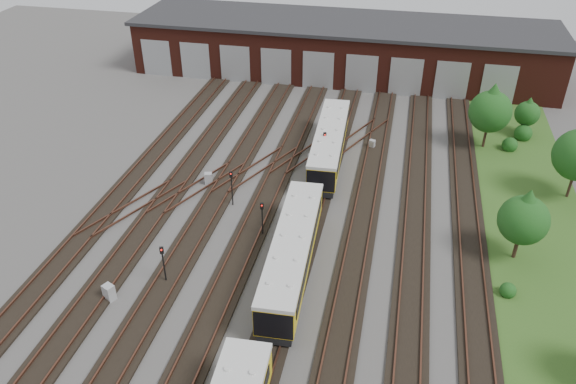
# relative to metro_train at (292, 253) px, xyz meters

# --- Properties ---
(ground) EXTENTS (120.00, 120.00, 0.00)m
(ground) POSITION_rel_metro_train_xyz_m (-2.00, -1.18, -1.77)
(ground) COLOR #454340
(ground) RESTS_ON ground
(track_network) EXTENTS (30.40, 70.00, 0.33)m
(track_network) POSITION_rel_metro_train_xyz_m (-2.17, -0.59, -1.66)
(track_network) COLOR black
(track_network) RESTS_ON ground
(maintenance_shed) EXTENTS (51.00, 12.50, 6.35)m
(maintenance_shed) POSITION_rel_metro_train_xyz_m (-2.01, 38.80, 1.43)
(maintenance_shed) COLOR #4C1B13
(maintenance_shed) RESTS_ON ground
(grass_verge) EXTENTS (8.00, 55.00, 0.05)m
(grass_verge) POSITION_rel_metro_train_xyz_m (17.00, 8.82, -1.75)
(grass_verge) COLOR #2B521B
(grass_verge) RESTS_ON ground
(metro_train) EXTENTS (3.11, 45.72, 2.81)m
(metro_train) POSITION_rel_metro_train_xyz_m (0.00, 0.00, 0.00)
(metro_train) COLOR black
(metro_train) RESTS_ON ground
(signal_mast_0) EXTENTS (0.29, 0.28, 2.95)m
(signal_mast_0) POSITION_rel_metro_train_xyz_m (-8.06, -2.72, 0.13)
(signal_mast_0) COLOR black
(signal_mast_0) RESTS_ON ground
(signal_mast_1) EXTENTS (0.26, 0.25, 3.11)m
(signal_mast_1) POSITION_rel_metro_train_xyz_m (-6.45, 7.12, 0.21)
(signal_mast_1) COLOR black
(signal_mast_1) RESTS_ON ground
(signal_mast_2) EXTENTS (0.31, 0.30, 3.41)m
(signal_mast_2) POSITION_rel_metro_train_xyz_m (-0.30, 14.81, 0.42)
(signal_mast_2) COLOR black
(signal_mast_2) RESTS_ON ground
(signal_mast_3) EXTENTS (0.27, 0.26, 2.89)m
(signal_mast_3) POSITION_rel_metro_train_xyz_m (-3.06, 3.69, 0.09)
(signal_mast_3) COLOR black
(signal_mast_3) RESTS_ON ground
(relay_cabinet_0) EXTENTS (0.85, 0.80, 1.13)m
(relay_cabinet_0) POSITION_rel_metro_train_xyz_m (-10.94, -5.02, -1.20)
(relay_cabinet_0) COLOR #A6A8AB
(relay_cabinet_0) RESTS_ON ground
(relay_cabinet_1) EXTENTS (0.73, 0.66, 1.03)m
(relay_cabinet_1) POSITION_rel_metro_train_xyz_m (-9.44, 9.80, -1.26)
(relay_cabinet_1) COLOR #A6A8AB
(relay_cabinet_1) RESTS_ON ground
(relay_cabinet_2) EXTENTS (0.70, 0.63, 0.98)m
(relay_cabinet_2) POSITION_rel_metro_train_xyz_m (-0.27, 7.91, -1.28)
(relay_cabinet_2) COLOR #A6A8AB
(relay_cabinet_2) RESTS_ON ground
(relay_cabinet_3) EXTENTS (0.75, 0.69, 1.03)m
(relay_cabinet_3) POSITION_rel_metro_train_xyz_m (-1.42, 14.90, -1.25)
(relay_cabinet_3) COLOR #A6A8AB
(relay_cabinet_3) RESTS_ON ground
(relay_cabinet_4) EXTENTS (0.63, 0.57, 0.86)m
(relay_cabinet_4) POSITION_rel_metro_train_xyz_m (3.62, 19.27, -1.34)
(relay_cabinet_4) COLOR #A6A8AB
(relay_cabinet_4) RESTS_ON ground
(tree_0) EXTENTS (3.90, 3.90, 6.47)m
(tree_0) POSITION_rel_metro_train_xyz_m (14.00, 21.84, 2.38)
(tree_0) COLOR #352118
(tree_0) RESTS_ON ground
(tree_1) EXTENTS (2.40, 2.40, 3.98)m
(tree_1) POSITION_rel_metro_train_xyz_m (18.03, 25.44, 0.79)
(tree_1) COLOR #352118
(tree_1) RESTS_ON ground
(tree_3) EXTENTS (3.43, 3.43, 5.68)m
(tree_3) POSITION_rel_metro_train_xyz_m (14.95, 5.03, 1.88)
(tree_3) COLOR #352118
(tree_3) RESTS_ON ground
(bush_0) EXTENTS (1.07, 1.07, 1.07)m
(bush_0) POSITION_rel_metro_train_xyz_m (14.10, 0.92, -1.24)
(bush_0) COLOR #194B15
(bush_0) RESTS_ON ground
(bush_1) EXTENTS (1.45, 1.45, 1.45)m
(bush_1) POSITION_rel_metro_train_xyz_m (16.35, 21.76, -1.04)
(bush_1) COLOR #194B15
(bush_1) RESTS_ON ground
(bush_2) EXTENTS (1.70, 1.70, 1.70)m
(bush_2) POSITION_rel_metro_train_xyz_m (17.87, 24.42, -0.92)
(bush_2) COLOR #194B15
(bush_2) RESTS_ON ground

